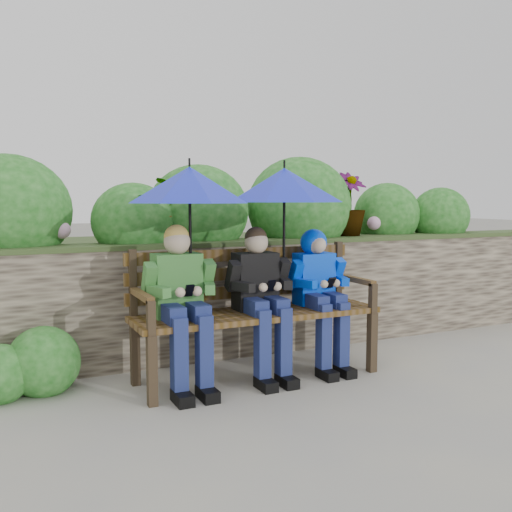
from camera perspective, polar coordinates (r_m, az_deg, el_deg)
name	(u,v)px	position (r m, az deg, el deg)	size (l,w,h in m)	color
ground	(261,376)	(4.61, 0.54, -11.95)	(60.00, 60.00, 0.00)	gray
garden_backdrop	(186,275)	(5.89, -7.02, -1.86)	(8.00, 2.86, 1.85)	#3A322A
park_bench	(253,303)	(4.51, -0.30, -4.70)	(1.95, 0.57, 1.03)	#33271A
boy_left	(181,297)	(4.18, -7.47, -4.14)	(0.52, 0.60, 1.21)	#3E7C2C
boy_middle	(261,293)	(4.42, 0.49, -3.71)	(0.50, 0.58, 1.18)	black
boy_right	(319,285)	(4.68, 6.35, -2.86)	(0.47, 0.57, 1.15)	#0021E2
umbrella_left	(190,185)	(4.22, -6.65, 7.07)	(0.91, 0.91, 0.95)	#1423C5
umbrella_right	(284,185)	(4.52, 2.84, 7.09)	(0.94, 0.94, 0.93)	#1423C5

